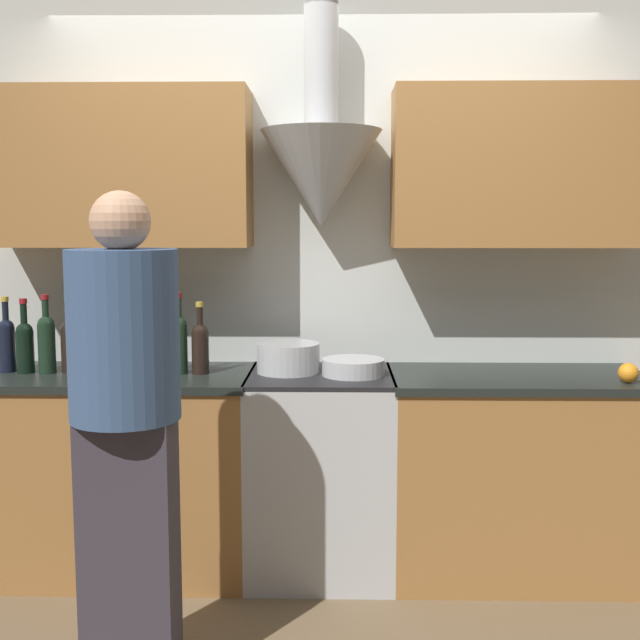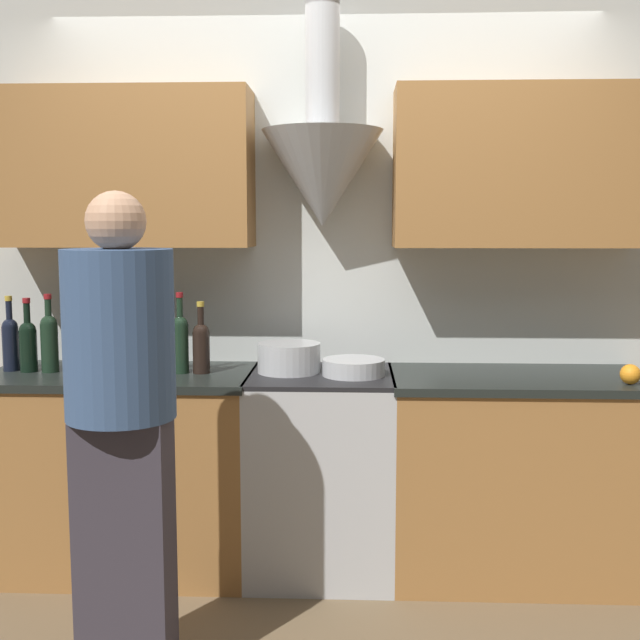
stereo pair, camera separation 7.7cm
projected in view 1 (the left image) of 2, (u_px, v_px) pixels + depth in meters
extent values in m
plane|color=brown|center=(319.00, 600.00, 3.33)|extent=(12.00, 12.00, 0.00)
cube|color=silver|center=(322.00, 278.00, 3.81)|extent=(8.40, 0.06, 2.60)
cone|color=#B7BABC|center=(321.00, 179.00, 3.57)|extent=(0.54, 0.54, 0.42)
cylinder|color=#B7BABC|center=(321.00, 62.00, 3.51)|extent=(0.15, 0.15, 0.58)
cube|color=#9E6B38|center=(121.00, 168.00, 3.59)|extent=(1.15, 0.32, 0.70)
cube|color=#9E6B38|center=(517.00, 168.00, 3.55)|extent=(1.10, 0.32, 0.70)
cube|color=#9E6B38|center=(121.00, 475.00, 3.60)|extent=(1.15, 0.60, 0.86)
cube|color=black|center=(118.00, 377.00, 3.55)|extent=(1.18, 0.62, 0.03)
cube|color=#9E6B38|center=(516.00, 478.00, 3.56)|extent=(1.10, 0.60, 0.86)
cube|color=black|center=(519.00, 378.00, 3.51)|extent=(1.12, 0.62, 0.03)
cube|color=#B7BABC|center=(320.00, 475.00, 3.58)|extent=(0.64, 0.60, 0.88)
cube|color=black|center=(319.00, 505.00, 3.29)|extent=(0.45, 0.01, 0.40)
cube|color=black|center=(320.00, 376.00, 3.53)|extent=(0.64, 0.60, 0.02)
cube|color=#B7BABC|center=(322.00, 378.00, 3.80)|extent=(0.64, 0.06, 0.10)
cylinder|color=black|center=(7.00, 350.00, 3.56)|extent=(0.07, 0.07, 0.20)
sphere|color=black|center=(6.00, 327.00, 3.55)|extent=(0.07, 0.07, 0.07)
cylinder|color=black|center=(5.00, 313.00, 3.54)|extent=(0.03, 0.03, 0.10)
cylinder|color=gold|center=(5.00, 299.00, 3.53)|extent=(0.03, 0.03, 0.02)
cylinder|color=black|center=(25.00, 352.00, 3.54)|extent=(0.08, 0.08, 0.19)
sphere|color=black|center=(24.00, 331.00, 3.53)|extent=(0.07, 0.07, 0.07)
cylinder|color=black|center=(24.00, 315.00, 3.52)|extent=(0.03, 0.03, 0.10)
cylinder|color=maroon|center=(23.00, 301.00, 3.51)|extent=(0.03, 0.03, 0.02)
cylinder|color=black|center=(47.00, 349.00, 3.53)|extent=(0.08, 0.08, 0.22)
sphere|color=black|center=(46.00, 324.00, 3.52)|extent=(0.07, 0.07, 0.07)
cylinder|color=black|center=(45.00, 310.00, 3.51)|extent=(0.03, 0.03, 0.09)
cylinder|color=maroon|center=(45.00, 297.00, 3.50)|extent=(0.03, 0.03, 0.02)
cylinder|color=black|center=(69.00, 351.00, 3.55)|extent=(0.07, 0.07, 0.19)
sphere|color=black|center=(69.00, 329.00, 3.54)|extent=(0.07, 0.07, 0.07)
cylinder|color=black|center=(68.00, 316.00, 3.53)|extent=(0.03, 0.03, 0.08)
cylinder|color=black|center=(68.00, 304.00, 3.53)|extent=(0.03, 0.03, 0.02)
cylinder|color=black|center=(90.00, 351.00, 3.55)|extent=(0.08, 0.08, 0.19)
sphere|color=black|center=(90.00, 330.00, 3.54)|extent=(0.07, 0.07, 0.07)
cylinder|color=black|center=(89.00, 316.00, 3.53)|extent=(0.03, 0.03, 0.08)
cylinder|color=gold|center=(89.00, 304.00, 3.53)|extent=(0.03, 0.03, 0.02)
cylinder|color=black|center=(114.00, 350.00, 3.53)|extent=(0.08, 0.08, 0.21)
sphere|color=black|center=(113.00, 327.00, 3.52)|extent=(0.07, 0.07, 0.07)
cylinder|color=black|center=(112.00, 314.00, 3.51)|extent=(0.03, 0.03, 0.08)
cylinder|color=gold|center=(112.00, 302.00, 3.50)|extent=(0.03, 0.03, 0.02)
cylinder|color=black|center=(134.00, 352.00, 3.52)|extent=(0.07, 0.07, 0.19)
sphere|color=black|center=(134.00, 331.00, 3.51)|extent=(0.07, 0.07, 0.07)
cylinder|color=black|center=(133.00, 318.00, 3.50)|extent=(0.03, 0.03, 0.09)
cylinder|color=black|center=(133.00, 305.00, 3.50)|extent=(0.03, 0.03, 0.02)
cylinder|color=black|center=(156.00, 350.00, 3.54)|extent=(0.08, 0.08, 0.20)
sphere|color=black|center=(155.00, 328.00, 3.52)|extent=(0.08, 0.08, 0.08)
cylinder|color=black|center=(155.00, 313.00, 3.52)|extent=(0.03, 0.03, 0.09)
cylinder|color=#234C33|center=(154.00, 300.00, 3.51)|extent=(0.03, 0.03, 0.02)
cylinder|color=black|center=(179.00, 349.00, 3.52)|extent=(0.07, 0.07, 0.22)
sphere|color=black|center=(179.00, 325.00, 3.50)|extent=(0.07, 0.07, 0.07)
cylinder|color=black|center=(179.00, 309.00, 3.50)|extent=(0.03, 0.03, 0.10)
cylinder|color=maroon|center=(178.00, 295.00, 3.49)|extent=(0.03, 0.03, 0.02)
cylinder|color=black|center=(200.00, 353.00, 3.52)|extent=(0.08, 0.08, 0.18)
sphere|color=black|center=(200.00, 332.00, 3.51)|extent=(0.07, 0.07, 0.07)
cylinder|color=black|center=(200.00, 318.00, 3.50)|extent=(0.03, 0.03, 0.10)
cylinder|color=gold|center=(199.00, 304.00, 3.49)|extent=(0.03, 0.03, 0.02)
cylinder|color=#B7BABC|center=(288.00, 358.00, 3.55)|extent=(0.28, 0.28, 0.13)
cylinder|color=#B7BABC|center=(353.00, 367.00, 3.48)|extent=(0.27, 0.27, 0.07)
sphere|color=orange|center=(628.00, 373.00, 3.32)|extent=(0.08, 0.08, 0.08)
cube|color=#38333D|center=(130.00, 553.00, 2.68)|extent=(0.31, 0.20, 0.92)
cylinder|color=#38517A|center=(124.00, 335.00, 2.60)|extent=(0.36, 0.36, 0.56)
sphere|color=tan|center=(120.00, 221.00, 2.55)|extent=(0.19, 0.19, 0.19)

